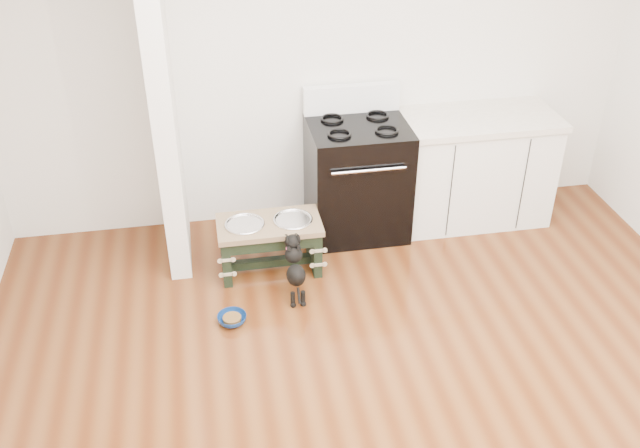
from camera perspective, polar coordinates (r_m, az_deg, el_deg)
The scene contains 8 objects.
ground at distance 4.25m, azimuth 6.13°, elevation -16.28°, with size 5.00×5.00×0.00m, color #4E230E.
room_shell at distance 3.22m, azimuth 7.77°, elevation 3.13°, with size 5.00×5.00×5.00m.
partition_wall at distance 5.11m, azimuth -12.61°, elevation 10.62°, with size 0.15×0.80×2.70m, color silver.
oven_range at distance 5.65m, azimuth 3.00°, elevation 3.78°, with size 0.76×0.69×1.14m.
cabinet_run at distance 5.96m, azimuth 12.20°, elevation 4.38°, with size 1.24×0.64×0.91m.
dog_feeder at distance 5.25m, azimuth -4.05°, elevation -1.01°, with size 0.76×0.41×0.43m.
puppy at distance 5.00m, azimuth -2.01°, elevation -3.44°, with size 0.13×0.39×0.46m.
floor_bowl at distance 4.93m, azimuth -7.05°, elevation -7.56°, with size 0.22×0.22×0.06m.
Camera 1 is at (-0.93, -2.66, 3.18)m, focal length 40.00 mm.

